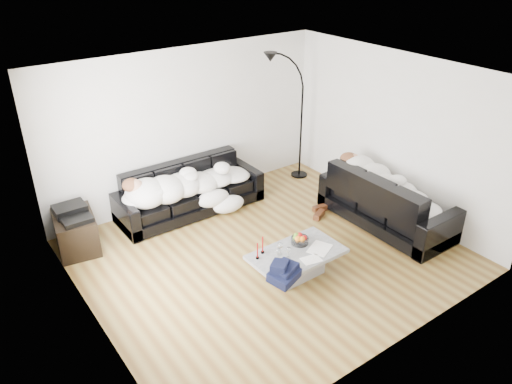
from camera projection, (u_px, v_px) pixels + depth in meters
ground at (268, 255)px, 7.23m from camera, size 5.00×5.00×0.00m
wall_back at (187, 126)px, 8.25m from camera, size 5.00×0.02×2.60m
wall_left at (83, 233)px, 5.34m from camera, size 0.02×4.50×2.60m
wall_right at (394, 134)px, 7.93m from camera, size 0.02×4.50×2.60m
ceiling at (270, 77)px, 6.03m from camera, size 5.00×5.00×0.00m
sofa_back at (190, 189)px, 8.20m from camera, size 2.43×0.84×0.80m
sofa_right at (387, 199)px, 7.82m from camera, size 0.93×2.17×0.88m
sleeper_back at (190, 178)px, 8.06m from camera, size 2.06×0.71×0.41m
sleeper_right at (389, 187)px, 7.72m from camera, size 0.79×1.86×0.45m
teal_cushion at (355, 169)px, 8.14m from camera, size 0.42×0.38×0.20m
coffee_table at (296, 264)px, 6.73m from camera, size 1.26×0.75×0.37m
fruit_bowl at (300, 239)px, 6.80m from camera, size 0.29×0.29×0.15m
wine_glass_a at (280, 249)px, 6.56m from camera, size 0.09×0.09×0.19m
wine_glass_b at (278, 254)px, 6.46m from camera, size 0.08×0.08×0.17m
wine_glass_c at (288, 252)px, 6.50m from camera, size 0.08×0.08×0.16m
candle_left at (257, 251)px, 6.46m from camera, size 0.06×0.06×0.24m
candle_right at (263, 245)px, 6.57m from camera, size 0.06×0.06×0.25m
newspaper_a at (320, 248)px, 6.72m from camera, size 0.41×0.38×0.01m
newspaper_b at (311, 259)px, 6.49m from camera, size 0.28×0.23×0.01m
navy_jacket at (282, 265)px, 6.09m from camera, size 0.50×0.48×0.19m
shoes at (320, 211)px, 8.25m from camera, size 0.53×0.44×0.11m
av_cabinet at (76, 232)px, 7.26m from camera, size 0.67×0.88×0.55m
stereo at (72, 212)px, 7.10m from camera, size 0.44×0.34×0.13m
floor_lamp at (301, 123)px, 9.11m from camera, size 0.82×0.46×2.14m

